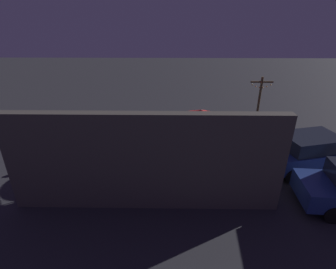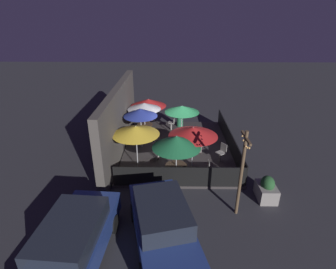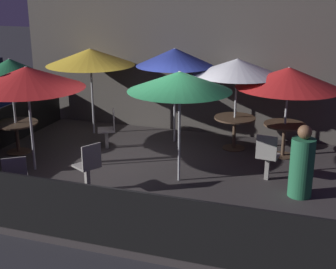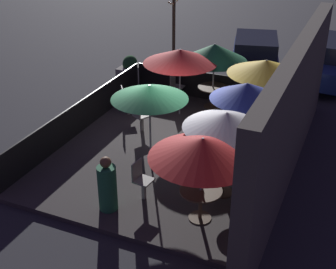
{
  "view_description": "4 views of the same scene",
  "coord_description": "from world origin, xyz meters",
  "px_view_note": "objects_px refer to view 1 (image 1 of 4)",
  "views": [
    {
      "loc": [
        -0.88,
        10.64,
        6.32
      ],
      "look_at": [
        -0.71,
        -0.24,
        1.21
      ],
      "focal_mm": 28.0,
      "sensor_mm": 36.0,
      "label": 1
    },
    {
      "loc": [
        -13.25,
        0.36,
        6.95
      ],
      "look_at": [
        -0.22,
        0.54,
        0.98
      ],
      "focal_mm": 28.0,
      "sensor_mm": 36.0,
      "label": 2
    },
    {
      "loc": [
        3.28,
        -8.39,
        3.82
      ],
      "look_at": [
        0.55,
        -0.24,
        1.04
      ],
      "focal_mm": 50.0,
      "sensor_mm": 36.0,
      "label": 3
    },
    {
      "loc": [
        10.5,
        4.48,
        6.59
      ],
      "look_at": [
        0.87,
        0.3,
        1.06
      ],
      "focal_mm": 50.0,
      "sensor_mm": 36.0,
      "label": 4
    }
  ],
  "objects_px": {
    "patio_chair_2": "(182,160)",
    "patron_0": "(87,144)",
    "patio_umbrella_6": "(201,114)",
    "patio_chair_0": "(167,136)",
    "patio_umbrella_3": "(135,116)",
    "light_post": "(258,106)",
    "patio_umbrella_2": "(225,122)",
    "patio_chair_4": "(99,150)",
    "patio_umbrella_0": "(80,140)",
    "patio_umbrella_4": "(208,139)",
    "patio_chair_1": "(219,137)",
    "planter_box": "(232,122)",
    "dining_table_0": "(84,167)",
    "patio_chair_3": "(184,129)",
    "patio_umbrella_1": "(109,139)",
    "parked_car_0": "(308,152)",
    "dining_table_2": "(223,149)",
    "dining_table_1": "(112,169)",
    "patio_umbrella_5": "(149,136)"
  },
  "relations": [
    {
      "from": "patio_chair_2",
      "to": "patron_0",
      "type": "xyz_separation_m",
      "value": [
        4.41,
        -1.28,
        0.1
      ]
    },
    {
      "from": "patio_umbrella_6",
      "to": "patio_chair_0",
      "type": "bearing_deg",
      "value": -21.16
    },
    {
      "from": "patio_umbrella_3",
      "to": "light_post",
      "type": "xyz_separation_m",
      "value": [
        -6.08,
        -1.91,
        -0.16
      ]
    },
    {
      "from": "patio_umbrella_2",
      "to": "patio_chair_4",
      "type": "relative_size",
      "value": 2.25
    },
    {
      "from": "patio_umbrella_0",
      "to": "patio_umbrella_4",
      "type": "bearing_deg",
      "value": 177.9
    },
    {
      "from": "patio_chair_1",
      "to": "patron_0",
      "type": "bearing_deg",
      "value": -79.53
    },
    {
      "from": "planter_box",
      "to": "dining_table_0",
      "type": "bearing_deg",
      "value": 37.55
    },
    {
      "from": "patio_umbrella_0",
      "to": "patio_chair_3",
      "type": "height_order",
      "value": "patio_umbrella_0"
    },
    {
      "from": "patio_umbrella_1",
      "to": "patio_umbrella_6",
      "type": "height_order",
      "value": "patio_umbrella_6"
    },
    {
      "from": "patio_umbrella_0",
      "to": "parked_car_0",
      "type": "relative_size",
      "value": 0.51
    },
    {
      "from": "light_post",
      "to": "planter_box",
      "type": "bearing_deg",
      "value": -57.39
    },
    {
      "from": "patio_umbrella_1",
      "to": "patio_umbrella_2",
      "type": "relative_size",
      "value": 0.98
    },
    {
      "from": "patio_umbrella_6",
      "to": "dining_table_2",
      "type": "distance_m",
      "value": 1.85
    },
    {
      "from": "patio_umbrella_2",
      "to": "patio_umbrella_1",
      "type": "bearing_deg",
      "value": 21.53
    },
    {
      "from": "patio_umbrella_4",
      "to": "patio_chair_1",
      "type": "xyz_separation_m",
      "value": [
        -1.02,
        -3.2,
        -1.46
      ]
    },
    {
      "from": "patio_umbrella_6",
      "to": "patio_chair_4",
      "type": "bearing_deg",
      "value": 11.44
    },
    {
      "from": "patio_chair_4",
      "to": "light_post",
      "type": "relative_size",
      "value": 0.28
    },
    {
      "from": "dining_table_2",
      "to": "patio_umbrella_3",
      "type": "bearing_deg",
      "value": -5.36
    },
    {
      "from": "patron_0",
      "to": "dining_table_1",
      "type": "bearing_deg",
      "value": -136.55
    },
    {
      "from": "dining_table_1",
      "to": "dining_table_2",
      "type": "height_order",
      "value": "dining_table_1"
    },
    {
      "from": "patio_chair_2",
      "to": "light_post",
      "type": "xyz_separation_m",
      "value": [
        -3.97,
        -3.21,
        1.33
      ]
    },
    {
      "from": "parked_car_0",
      "to": "patio_umbrella_2",
      "type": "bearing_deg",
      "value": -21.88
    },
    {
      "from": "patio_chair_3",
      "to": "planter_box",
      "type": "bearing_deg",
      "value": 79.85
    },
    {
      "from": "patio_umbrella_5",
      "to": "light_post",
      "type": "xyz_separation_m",
      "value": [
        -5.27,
        -4.17,
        -0.25
      ]
    },
    {
      "from": "patio_umbrella_5",
      "to": "patio_umbrella_6",
      "type": "xyz_separation_m",
      "value": [
        -2.21,
        -2.67,
        -0.13
      ]
    },
    {
      "from": "dining_table_2",
      "to": "patio_chair_2",
      "type": "xyz_separation_m",
      "value": [
        1.87,
        0.93,
        -0.08
      ]
    },
    {
      "from": "dining_table_2",
      "to": "patio_chair_3",
      "type": "relative_size",
      "value": 1.04
    },
    {
      "from": "patio_umbrella_1",
      "to": "patio_chair_0",
      "type": "distance_m",
      "value": 4.1
    },
    {
      "from": "dining_table_2",
      "to": "patio_chair_1",
      "type": "xyz_separation_m",
      "value": [
        -0.04,
        -1.33,
        -0.04
      ]
    },
    {
      "from": "light_post",
      "to": "patio_umbrella_6",
      "type": "bearing_deg",
      "value": 26.15
    },
    {
      "from": "patio_chair_0",
      "to": "planter_box",
      "type": "distance_m",
      "value": 4.4
    },
    {
      "from": "patio_umbrella_1",
      "to": "parked_car_0",
      "type": "xyz_separation_m",
      "value": [
        -8.23,
        -1.33,
        -1.2
      ]
    },
    {
      "from": "patio_chair_1",
      "to": "patio_umbrella_5",
      "type": "bearing_deg",
      "value": -43.29
    },
    {
      "from": "dining_table_2",
      "to": "patio_chair_0",
      "type": "xyz_separation_m",
      "value": [
        2.56,
        -1.4,
        -0.04
      ]
    },
    {
      "from": "patio_umbrella_2",
      "to": "patio_chair_3",
      "type": "xyz_separation_m",
      "value": [
        1.67,
        -2.34,
        -1.37
      ]
    },
    {
      "from": "parked_car_0",
      "to": "patio_chair_0",
      "type": "bearing_deg",
      "value": -31.08
    },
    {
      "from": "patio_umbrella_1",
      "to": "patio_umbrella_3",
      "type": "height_order",
      "value": "patio_umbrella_3"
    },
    {
      "from": "patio_umbrella_6",
      "to": "patio_umbrella_4",
      "type": "bearing_deg",
      "value": 89.52
    },
    {
      "from": "dining_table_1",
      "to": "light_post",
      "type": "xyz_separation_m",
      "value": [
        -6.75,
        -4.12,
        1.21
      ]
    },
    {
      "from": "patio_umbrella_0",
      "to": "patio_chair_3",
      "type": "bearing_deg",
      "value": -135.76
    },
    {
      "from": "dining_table_2",
      "to": "patio_chair_4",
      "type": "height_order",
      "value": "patio_chair_4"
    },
    {
      "from": "patio_chair_0",
      "to": "patio_chair_4",
      "type": "bearing_deg",
      "value": -124.21
    },
    {
      "from": "patio_umbrella_4",
      "to": "patio_chair_3",
      "type": "relative_size",
      "value": 2.34
    },
    {
      "from": "patio_umbrella_4",
      "to": "patio_chair_0",
      "type": "xyz_separation_m",
      "value": [
        1.58,
        -3.27,
        -1.45
      ]
    },
    {
      "from": "dining_table_0",
      "to": "patio_umbrella_4",
      "type": "bearing_deg",
      "value": 177.9
    },
    {
      "from": "patio_chair_4",
      "to": "parked_car_0",
      "type": "bearing_deg",
      "value": 94.65
    },
    {
      "from": "patio_umbrella_5",
      "to": "light_post",
      "type": "bearing_deg",
      "value": -141.62
    },
    {
      "from": "dining_table_0",
      "to": "patron_0",
      "type": "bearing_deg",
      "value": -76.49
    },
    {
      "from": "dining_table_1",
      "to": "planter_box",
      "type": "bearing_deg",
      "value": -136.62
    },
    {
      "from": "patio_umbrella_0",
      "to": "patio_umbrella_3",
      "type": "bearing_deg",
      "value": -131.31
    }
  ]
}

